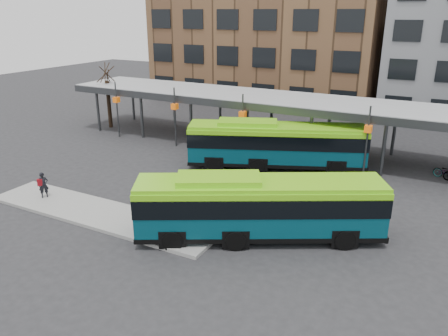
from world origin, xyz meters
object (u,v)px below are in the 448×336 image
bus_front (258,206)px  pedestrian (43,185)px  tree (109,102)px  bus_rear (276,144)px

bus_front → pedestrian: bus_front is taller
bus_front → pedestrian: size_ratio=7.56×
tree → bus_front: tree is taller
tree → pedestrian: tree is taller
tree → bus_front: bearing=-32.2°
tree → pedestrian: 17.13m
tree → bus_front: 24.94m
tree → bus_front: (21.10, -13.28, -0.75)m
bus_rear → tree: bearing=147.2°
bus_rear → pedestrian: bus_rear is taller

